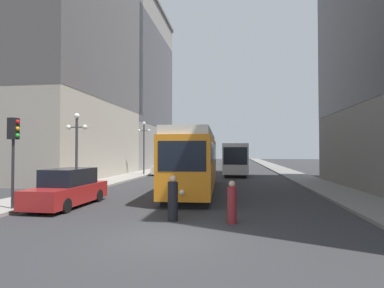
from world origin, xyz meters
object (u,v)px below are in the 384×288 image
(parked_car_left_mid, at_px, (68,189))
(pedestrian_crossing_far, at_px, (232,203))
(transit_bus, at_px, (236,157))
(pedestrian_crossing_near, at_px, (173,200))
(traffic_light_near_left, at_px, (14,139))
(lamp_post_left_near, at_px, (77,139))
(lamp_post_left_far, at_px, (144,140))
(streetcar, at_px, (195,160))
(parked_car_left_near, at_px, (164,167))

(parked_car_left_mid, xyz_separation_m, pedestrian_crossing_far, (7.91, -2.54, -0.11))
(transit_bus, distance_m, parked_car_left_mid, 23.59)
(pedestrian_crossing_near, distance_m, traffic_light_near_left, 7.77)
(transit_bus, height_order, traffic_light_near_left, traffic_light_near_left)
(transit_bus, height_order, lamp_post_left_near, lamp_post_left_near)
(pedestrian_crossing_far, bearing_deg, traffic_light_near_left, 35.41)
(transit_bus, bearing_deg, lamp_post_left_far, -161.90)
(streetcar, bearing_deg, parked_car_left_mid, -132.25)
(traffic_light_near_left, bearing_deg, pedestrian_crossing_far, -5.37)
(parked_car_left_near, height_order, parked_car_left_mid, same)
(transit_bus, relative_size, parked_car_left_near, 2.41)
(streetcar, distance_m, pedestrian_crossing_near, 8.95)
(parked_car_left_mid, distance_m, traffic_light_near_left, 3.34)
(parked_car_left_mid, bearing_deg, traffic_light_near_left, -134.58)
(transit_bus, xyz_separation_m, pedestrian_crossing_far, (-0.26, -24.63, -1.21))
(parked_car_left_mid, relative_size, pedestrian_crossing_near, 2.90)
(parked_car_left_mid, bearing_deg, pedestrian_crossing_near, -21.88)
(transit_bus, xyz_separation_m, traffic_light_near_left, (-9.86, -23.73, 1.28))
(streetcar, bearing_deg, pedestrian_crossing_near, -90.50)
(streetcar, height_order, pedestrian_crossing_near, streetcar)
(pedestrian_crossing_near, xyz_separation_m, lamp_post_left_near, (-7.56, 6.73, 2.62))
(parked_car_left_mid, bearing_deg, pedestrian_crossing_far, -16.51)
(streetcar, xyz_separation_m, parked_car_left_mid, (-5.35, -6.43, -1.26))
(parked_car_left_near, distance_m, parked_car_left_mid, 20.51)
(parked_car_left_mid, relative_size, traffic_light_near_left, 1.26)
(parked_car_left_mid, xyz_separation_m, traffic_light_near_left, (-1.68, -1.63, 2.38))
(pedestrian_crossing_far, height_order, lamp_post_left_near, lamp_post_left_near)
(parked_car_left_mid, bearing_deg, lamp_post_left_near, 115.04)
(streetcar, xyz_separation_m, traffic_light_near_left, (-7.04, -8.06, 1.13))
(traffic_light_near_left, xyz_separation_m, lamp_post_left_far, (-0.22, 20.66, 0.70))
(transit_bus, bearing_deg, traffic_light_near_left, -111.39)
(transit_bus, height_order, parked_car_left_near, transit_bus)
(transit_bus, xyz_separation_m, parked_car_left_near, (-8.18, -1.59, -1.10))
(parked_car_left_near, relative_size, parked_car_left_mid, 0.95)
(transit_bus, bearing_deg, parked_car_left_near, -167.83)
(streetcar, height_order, parked_car_left_near, streetcar)
(streetcar, relative_size, parked_car_left_mid, 2.70)
(streetcar, xyz_separation_m, pedestrian_crossing_near, (0.30, -8.85, -1.29))
(lamp_post_left_near, relative_size, lamp_post_left_far, 0.85)
(transit_bus, relative_size, traffic_light_near_left, 2.88)
(parked_car_left_near, height_order, pedestrian_crossing_far, parked_car_left_near)
(lamp_post_left_near, bearing_deg, streetcar, 16.27)
(pedestrian_crossing_far, bearing_deg, parked_car_left_mid, 23.01)
(streetcar, relative_size, lamp_post_left_near, 2.76)
(lamp_post_left_far, bearing_deg, traffic_light_near_left, -89.40)
(parked_car_left_mid, xyz_separation_m, pedestrian_crossing_near, (5.66, -2.42, -0.04))
(streetcar, bearing_deg, lamp_post_left_far, 117.47)
(parked_car_left_near, distance_m, traffic_light_near_left, 22.33)
(parked_car_left_mid, relative_size, lamp_post_left_far, 0.87)
(traffic_light_near_left, height_order, lamp_post_left_near, lamp_post_left_near)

